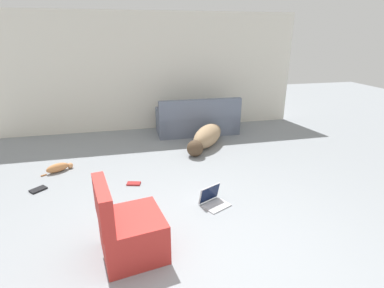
{
  "coord_description": "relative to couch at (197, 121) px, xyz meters",
  "views": [
    {
      "loc": [
        -0.66,
        -2.31,
        2.19
      ],
      "look_at": [
        0.39,
        2.19,
        0.47
      ],
      "focal_mm": 28.0,
      "sensor_mm": 36.0,
      "label": 1
    }
  ],
  "objects": [
    {
      "name": "ground_plane",
      "position": [
        -0.96,
        -4.13,
        -0.28
      ],
      "size": [
        20.0,
        20.0,
        0.0
      ],
      "primitive_type": "plane",
      "color": "gray"
    },
    {
      "name": "wall_back",
      "position": [
        -0.96,
        0.63,
        1.05
      ],
      "size": [
        7.02,
        0.06,
        2.65
      ],
      "color": "silver",
      "rests_on": "ground_plane"
    },
    {
      "name": "couch",
      "position": [
        0.0,
        0.0,
        0.0
      ],
      "size": [
        1.83,
        0.81,
        0.84
      ],
      "rotation": [
        0.0,
        0.0,
        3.13
      ],
      "color": "slate",
      "rests_on": "ground_plane"
    },
    {
      "name": "dog",
      "position": [
        -0.05,
        -0.94,
        -0.07
      ],
      "size": [
        1.12,
        1.35,
        0.43
      ],
      "rotation": [
        0.0,
        0.0,
        4.05
      ],
      "color": "#A38460",
      "rests_on": "ground_plane"
    },
    {
      "name": "cat",
      "position": [
        -2.77,
        -1.49,
        -0.21
      ],
      "size": [
        0.49,
        0.32,
        0.15
      ],
      "rotation": [
        0.0,
        0.0,
        0.53
      ],
      "color": "#BC7A47",
      "rests_on": "ground_plane"
    },
    {
      "name": "laptop_open",
      "position": [
        -0.55,
        -3.05,
        -0.2
      ],
      "size": [
        0.44,
        0.42,
        0.25
      ],
      "rotation": [
        0.0,
        0.0,
        0.46
      ],
      "color": "#B7B7BC",
      "rests_on": "ground_plane"
    },
    {
      "name": "book_black",
      "position": [
        -2.96,
        -2.11,
        -0.27
      ],
      "size": [
        0.26,
        0.25,
        0.02
      ],
      "rotation": [
        0.0,
        0.0,
        0.71
      ],
      "color": "black",
      "rests_on": "ground_plane"
    },
    {
      "name": "book_red",
      "position": [
        -1.57,
        -2.24,
        -0.27
      ],
      "size": [
        0.23,
        0.16,
        0.02
      ],
      "rotation": [
        0.0,
        0.0,
        -0.26
      ],
      "color": "maroon",
      "rests_on": "ground_plane"
    },
    {
      "name": "side_chair",
      "position": [
        -1.68,
        -3.8,
        0.01
      ],
      "size": [
        0.72,
        0.72,
        0.85
      ],
      "rotation": [
        0.0,
        0.0,
        1.74
      ],
      "color": "#B72D28",
      "rests_on": "ground_plane"
    }
  ]
}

